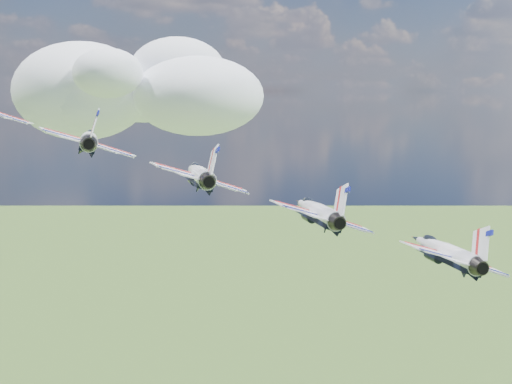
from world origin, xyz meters
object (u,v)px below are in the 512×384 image
jet_3 (316,211)px  jet_4 (444,251)px  jet_2 (198,174)px  jet_1 (89,139)px

jet_3 → jet_4: jet_3 is taller
jet_4 → jet_2: bearing=151.5°
jet_1 → jet_2: bearing=-28.5°
jet_2 → jet_4: bearing=-28.5°
jet_1 → jet_4: size_ratio=1.00×
jet_2 → jet_3: jet_2 is taller
jet_2 → jet_4: (18.77, -17.09, -6.81)m
jet_1 → jet_2: jet_1 is taller
jet_3 → jet_1: bearing=151.5°
jet_1 → jet_2: (9.39, -8.55, -3.41)m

